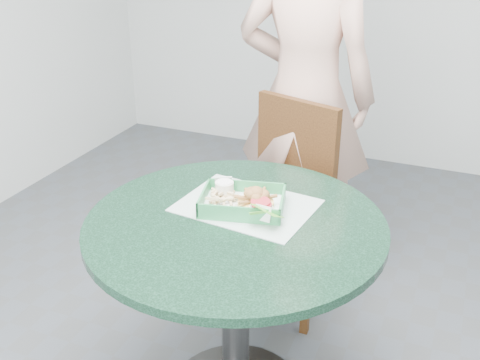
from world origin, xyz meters
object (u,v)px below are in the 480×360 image
at_px(diner_person, 307,58).
at_px(food_basket, 242,209).
at_px(cafe_table, 235,269).
at_px(crab_sandwich, 254,204).
at_px(sauce_ramekin, 230,190).
at_px(dining_chair, 288,191).

relative_size(diner_person, food_basket, 7.91).
relative_size(cafe_table, crab_sandwich, 8.11).
xyz_separation_m(food_basket, sauce_ramekin, (-0.07, 0.06, 0.03)).
xyz_separation_m(cafe_table, sauce_ramekin, (-0.08, 0.14, 0.22)).
bearing_deg(cafe_table, crab_sandwich, 63.16).
height_order(dining_chair, diner_person, diner_person).
bearing_deg(cafe_table, dining_chair, 93.77).
height_order(diner_person, crab_sandwich, diner_person).
relative_size(dining_chair, food_basket, 3.42).
bearing_deg(crab_sandwich, food_basket, 171.45).
relative_size(cafe_table, diner_person, 0.45).
bearing_deg(crab_sandwich, cafe_table, -116.84).
bearing_deg(diner_person, dining_chair, 93.82).
bearing_deg(sauce_ramekin, dining_chair, 86.84).
distance_m(cafe_table, diner_person, 1.11).
bearing_deg(crab_sandwich, diner_person, 96.54).
relative_size(cafe_table, sauce_ramekin, 15.14).
bearing_deg(sauce_ramekin, crab_sandwich, -28.73).
bearing_deg(food_basket, cafe_table, -84.48).
bearing_deg(diner_person, sauce_ramekin, 88.73).
bearing_deg(food_basket, crab_sandwich, -8.55).
height_order(cafe_table, diner_person, diner_person).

